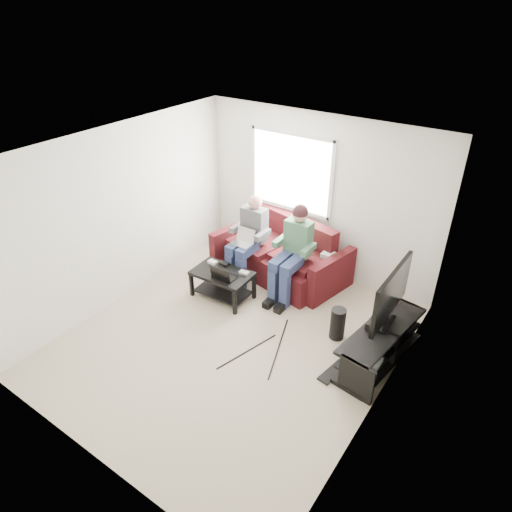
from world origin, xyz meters
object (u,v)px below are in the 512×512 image
(sofa, at_px, (282,257))
(subwoofer, at_px, (338,324))
(tv, at_px, (391,295))
(end_table, at_px, (328,273))
(coffee_table, at_px, (222,279))
(tv_stand, at_px, (380,346))

(sofa, height_order, subwoofer, sofa)
(tv, bearing_deg, sofa, 156.70)
(sofa, relative_size, end_table, 3.42)
(sofa, distance_m, subwoofer, 1.71)
(tv, height_order, subwoofer, tv)
(sofa, xyz_separation_m, end_table, (0.80, 0.07, -0.05))
(coffee_table, bearing_deg, tv, 3.37)
(coffee_table, height_order, end_table, end_table)
(tv_stand, relative_size, end_table, 2.43)
(coffee_table, relative_size, subwoofer, 1.99)
(tv, distance_m, subwoofer, 0.96)
(coffee_table, xyz_separation_m, end_table, (1.21, 1.11, -0.04))
(sofa, bearing_deg, tv, -23.30)
(sofa, relative_size, coffee_table, 2.41)
(coffee_table, distance_m, subwoofer, 1.87)
(coffee_table, relative_size, end_table, 1.42)
(tv, bearing_deg, end_table, 142.94)
(sofa, height_order, tv, tv)
(sofa, xyz_separation_m, tv, (2.08, -0.89, 0.62))
(sofa, bearing_deg, end_table, 5.29)
(tv, distance_m, end_table, 1.74)
(coffee_table, bearing_deg, tv_stand, 1.07)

